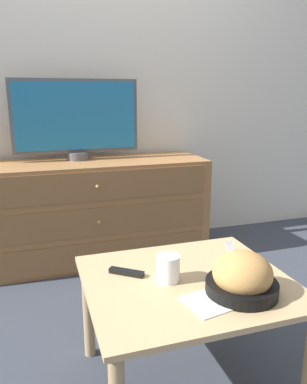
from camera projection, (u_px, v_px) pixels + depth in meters
name	position (u px, v px, depth m)	size (l,w,h in m)	color
ground_plane	(100.00, 241.00, 2.80)	(12.00, 12.00, 0.00)	#383D47
wall_back	(93.00, 59.00, 2.50)	(12.00, 0.05, 2.60)	silver
dresser	(92.00, 211.00, 2.45)	(1.48, 0.49, 0.66)	#9E6B3D
tv	(76.00, 118.00, 2.36)	(0.79, 0.14, 0.51)	#515156
coffee_table	(187.00, 297.00, 1.33)	(0.71, 0.63, 0.44)	tan
takeout_bowl	(242.00, 277.00, 1.21)	(0.24, 0.24, 0.16)	black
drink_cup	(168.00, 270.00, 1.30)	(0.08, 0.08, 0.09)	beige
napkin	(209.00, 302.00, 1.16)	(0.17, 0.17, 0.00)	silver
remote_control	(126.00, 272.00, 1.35)	(0.12, 0.10, 0.02)	black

